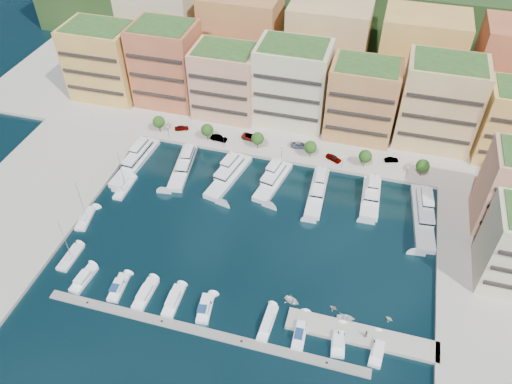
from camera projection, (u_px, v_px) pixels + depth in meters
The scene contains 58 objects.
ground at pixel (253, 234), 126.90m from camera, with size 400.00×400.00×0.00m, color black.
north_quay at pixel (302, 105), 170.77m from camera, with size 220.00×64.00×2.00m, color #9E998E.
west_quay at pixel (22, 210), 133.45m from camera, with size 34.00×76.00×2.00m, color #9E998E.
hillside at pixel (326, 43), 204.73m from camera, with size 240.00×40.00×58.00m, color #1A3516.
south_pontoon at pixel (201, 332), 106.27m from camera, with size 72.00×2.20×0.35m, color gray.
finger_pier at pixel (361, 337), 105.43m from camera, with size 32.00×5.00×2.00m, color #9E998E.
apartment_0 at pixel (103, 61), 166.23m from camera, with size 22.00×16.50×24.80m.
apartment_1 at pixel (167, 64), 162.64m from camera, with size 20.00×16.50×26.80m.
apartment_2 at pixel (226, 82), 158.45m from camera, with size 20.00×15.50×22.80m.
apartment_3 at pixel (292, 84), 154.71m from camera, with size 22.00×16.50×25.80m.
apartment_4 at pixel (362, 100), 149.64m from camera, with size 20.00×15.50×23.80m.
apartment_5 at pixel (439, 103), 145.71m from camera, with size 22.00×16.50×26.80m.
backblock_0 at pixel (162, 27), 179.23m from camera, with size 26.00×18.00×30.00m, color beige.
backblock_1 at pixel (242, 37), 173.32m from camera, with size 26.00×18.00×30.00m, color tan.
backblock_2 at pixel (327, 48), 167.42m from camera, with size 26.00×18.00×30.00m, color #E5C179.
backblock_3 at pixel (419, 60), 161.52m from camera, with size 26.00×18.00×30.00m, color #E4BD53.
tree_0 at pixel (159, 122), 155.26m from camera, with size 3.80×3.80×5.65m.
tree_1 at pixel (207, 130), 152.11m from camera, with size 3.80×3.80×5.65m.
tree_2 at pixel (258, 138), 148.96m from camera, with size 3.80×3.80×5.65m.
tree_3 at pixel (310, 147), 145.81m from camera, with size 3.80×3.80×5.65m.
tree_4 at pixel (365, 156), 142.66m from camera, with size 3.80×3.80×5.65m.
tree_5 at pixel (423, 166), 139.52m from camera, with size 3.80×3.80×5.65m.
lamppost_0 at pixel (168, 130), 153.47m from camera, with size 0.30×0.30×4.20m.
lamppost_1 at pixel (224, 140), 149.93m from camera, with size 0.30×0.30×4.20m.
lamppost_2 at pixel (282, 150), 146.38m from camera, with size 0.30×0.30×4.20m.
lamppost_3 at pixel (343, 160), 142.84m from camera, with size 0.30×0.30×4.20m.
lamppost_4 at pixel (407, 171), 139.30m from camera, with size 0.30×0.30×4.20m.
yacht_0 at pixel (137, 159), 147.21m from camera, with size 5.80×23.24×7.30m.
yacht_1 at pixel (184, 165), 145.42m from camera, with size 7.09×20.37×7.30m.
yacht_2 at pixel (229, 174), 142.46m from camera, with size 8.68×20.94×7.30m.
yacht_3 at pixel (274, 179), 140.79m from camera, with size 7.78×18.36×7.30m.
yacht_4 at pixel (318, 190), 137.58m from camera, with size 4.84×20.17×7.30m.
yacht_5 at pixel (371, 195), 135.90m from camera, with size 5.26×16.51×7.30m.
yacht_6 at pixel (423, 213), 130.71m from camera, with size 7.04×24.30×7.30m.
cruiser_0 at pixel (84, 279), 115.82m from camera, with size 3.39×8.30×2.55m.
cruiser_1 at pixel (118, 288), 114.04m from camera, with size 3.23×8.00×2.66m.
cruiser_2 at pixel (145, 294), 112.75m from camera, with size 3.07×8.76×2.55m.
cruiser_3 at pixel (173, 301), 111.40m from camera, with size 3.05×8.63×2.55m.
cruiser_4 at pixel (205, 309), 109.90m from camera, with size 3.76×7.76×2.66m.
cruiser_6 at pixel (268, 324), 107.11m from camera, with size 2.74×9.28×2.55m.
cruiser_7 at pixel (300, 332), 105.67m from camera, with size 2.83×9.25×2.66m.
cruiser_8 at pixel (338, 341), 104.12m from camera, with size 3.60×7.93×2.55m.
cruiser_9 at pixel (378, 350), 102.51m from camera, with size 3.26×8.07×2.55m.
sailboat_2 at pixel (125, 188), 139.22m from camera, with size 2.72×9.55×13.20m.
sailboat_0 at pixel (70, 258), 120.80m from camera, with size 2.90×8.38×13.20m.
sailboat_1 at pixel (85, 219), 130.52m from camera, with size 4.21×8.96×13.20m.
tender_0 at pixel (292, 301), 111.61m from camera, with size 2.62×3.67×0.76m, color silver.
tender_1 at pixel (333, 308), 110.20m from camera, with size 1.47×1.71×0.90m, color beige.
tender_2 at pixel (346, 318), 108.26m from camera, with size 2.82×3.95×0.82m, color white.
tender_3 at pixel (389, 319), 108.17m from camera, with size 1.42×1.65×0.87m, color #F1EEB8.
car_0 at pixel (182, 128), 158.07m from camera, with size 1.75×4.36×1.48m, color gray.
car_1 at pixel (219, 138), 153.88m from camera, with size 1.78×5.10×1.68m, color gray.
car_2 at pixel (251, 137), 154.22m from camera, with size 2.81×6.10×1.70m, color gray.
car_3 at pixel (300, 145), 151.33m from camera, with size 2.27×5.58×1.62m, color gray.
car_4 at pixel (334, 158), 146.77m from camera, with size 1.93×4.79×1.63m, color gray.
car_5 at pixel (391, 160), 146.35m from camera, with size 1.41×4.04×1.33m, color gray.
person_0 at pixel (339, 334), 103.70m from camera, with size 0.69×0.45×1.90m, color #222B45.
person_1 at pixel (366, 334), 103.66m from camera, with size 0.95×0.74×1.96m, color #4E362E.
Camera 1 is at (23.76, -82.53, 94.05)m, focal length 35.00 mm.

